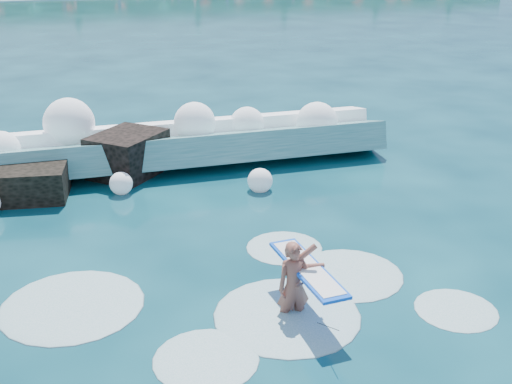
# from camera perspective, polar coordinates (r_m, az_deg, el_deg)

# --- Properties ---
(ground) EXTENTS (200.00, 200.00, 0.00)m
(ground) POSITION_cam_1_polar(r_m,az_deg,el_deg) (12.90, -3.90, -8.87)
(ground) COLOR #072C3A
(ground) RESTS_ON ground
(breaking_wave) EXTENTS (17.57, 2.76, 1.51)m
(breaking_wave) POSITION_cam_1_polar(r_m,az_deg,el_deg) (19.75, -13.84, 3.38)
(breaking_wave) COLOR teal
(breaking_wave) RESTS_ON ground
(rock_cluster) EXTENTS (8.52, 3.36, 1.44)m
(rock_cluster) POSITION_cam_1_polar(r_m,az_deg,el_deg) (18.87, -20.46, 1.52)
(rock_cluster) COLOR black
(rock_cluster) RESTS_ON ground
(surfer_with_board) EXTENTS (0.97, 2.92, 1.76)m
(surfer_with_board) POSITION_cam_1_polar(r_m,az_deg,el_deg) (11.92, 3.66, -8.04)
(surfer_with_board) COLOR #915244
(surfer_with_board) RESTS_ON ground
(wave_spray) EXTENTS (14.98, 4.64, 2.19)m
(wave_spray) POSITION_cam_1_polar(r_m,az_deg,el_deg) (19.57, -14.55, 4.70)
(wave_spray) COLOR white
(wave_spray) RESTS_ON ground
(surf_foam) EXTENTS (9.11, 5.29, 0.14)m
(surf_foam) POSITION_cam_1_polar(r_m,az_deg,el_deg) (12.57, -1.63, -9.71)
(surf_foam) COLOR silver
(surf_foam) RESTS_ON ground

